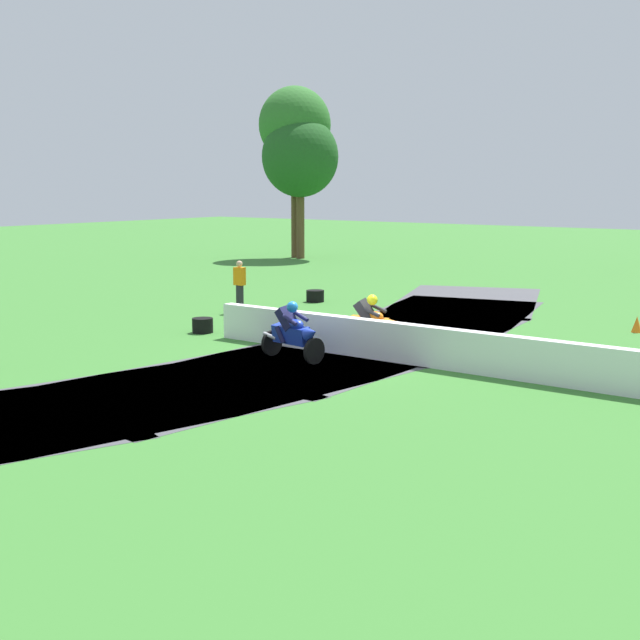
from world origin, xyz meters
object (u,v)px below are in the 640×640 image
object	(u,v)px
tire_stack_mid_a	(203,325)
motorcycle_chase_orange	(371,323)
tire_stack_mid_b	(315,296)
track_marshal	(240,286)
motorcycle_lead_blue	(293,332)
traffic_cone	(637,324)

from	to	relation	value
tire_stack_mid_a	motorcycle_chase_orange	bearing A→B (deg)	7.58
tire_stack_mid_b	track_marshal	xyz separation A→B (m)	(-0.47, -3.32, 0.62)
motorcycle_chase_orange	tire_stack_mid_a	bearing A→B (deg)	-172.42
motorcycle_chase_orange	tire_stack_mid_a	xyz separation A→B (m)	(-5.02, -0.67, -0.46)
tire_stack_mid_b	track_marshal	distance (m)	3.41
tire_stack_mid_a	tire_stack_mid_b	bearing A→B (deg)	100.01
motorcycle_lead_blue	traffic_cone	distance (m)	9.97
motorcycle_chase_orange	tire_stack_mid_a	size ratio (longest dim) A/B	2.97
motorcycle_lead_blue	traffic_cone	world-z (taller)	motorcycle_lead_blue
tire_stack_mid_a	traffic_cone	world-z (taller)	traffic_cone
track_marshal	tire_stack_mid_b	bearing A→B (deg)	81.87
motorcycle_lead_blue	motorcycle_chase_orange	xyz separation A→B (m)	(0.77, 2.09, -0.00)
tire_stack_mid_a	track_marshal	distance (m)	3.81
tire_stack_mid_a	tire_stack_mid_b	size ratio (longest dim) A/B	0.93
motorcycle_lead_blue	tire_stack_mid_a	size ratio (longest dim) A/B	3.01
tire_stack_mid_b	track_marshal	size ratio (longest dim) A/B	0.37
traffic_cone	motorcycle_chase_orange	bearing A→B (deg)	-124.90
tire_stack_mid_a	traffic_cone	distance (m)	11.82
motorcycle_lead_blue	tire_stack_mid_a	distance (m)	4.51
motorcycle_lead_blue	track_marshal	distance (m)	7.61
tire_stack_mid_a	tire_stack_mid_b	world-z (taller)	same
tire_stack_mid_b	traffic_cone	size ratio (longest dim) A/B	1.39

